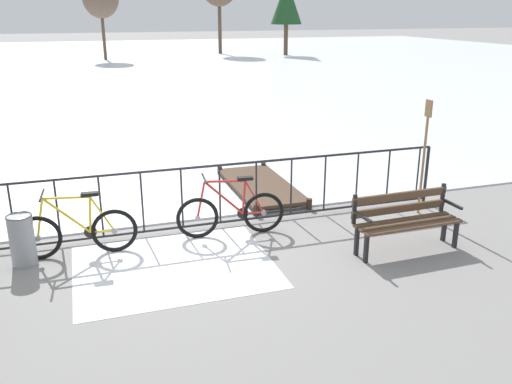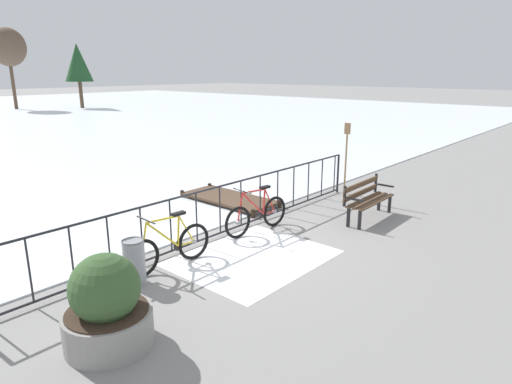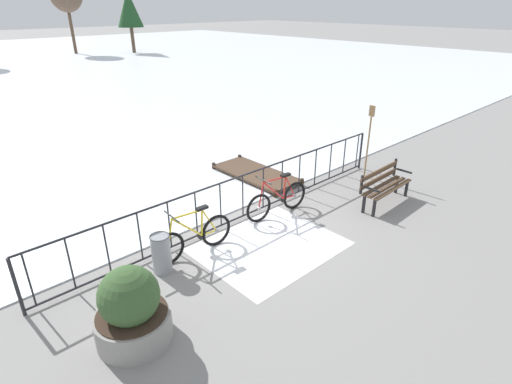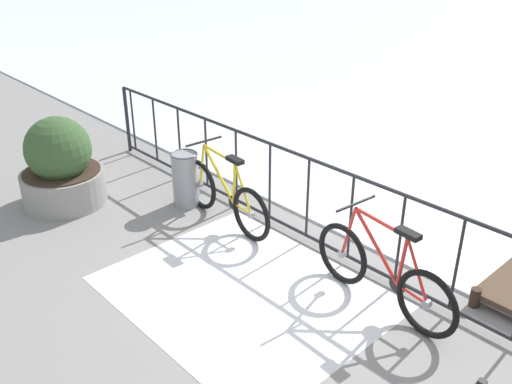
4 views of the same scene
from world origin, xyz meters
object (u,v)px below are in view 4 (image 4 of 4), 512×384
(bicycle_near_railing, at_px, (382,274))
(bicycle_second, at_px, (224,196))
(trash_bin, at_px, (185,179))
(planter_with_shrub, at_px, (61,167))

(bicycle_near_railing, bearing_deg, bicycle_second, -179.13)
(bicycle_second, relative_size, trash_bin, 2.34)
(bicycle_near_railing, xyz_separation_m, bicycle_second, (-2.30, -0.04, 0.00))
(planter_with_shrub, relative_size, trash_bin, 1.62)
(bicycle_near_railing, distance_m, bicycle_second, 2.30)
(trash_bin, bearing_deg, planter_with_shrub, -135.13)
(bicycle_second, xyz_separation_m, trash_bin, (-0.72, -0.06, 0.00))
(bicycle_near_railing, height_order, bicycle_second, same)
(bicycle_second, distance_m, trash_bin, 0.72)
(planter_with_shrub, bearing_deg, trash_bin, 44.87)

